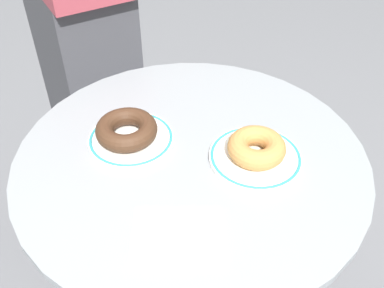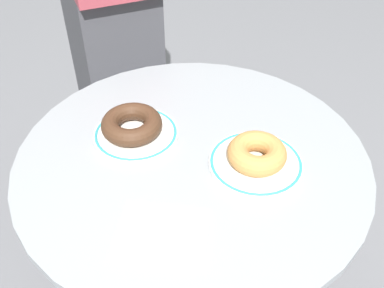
# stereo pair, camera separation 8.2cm
# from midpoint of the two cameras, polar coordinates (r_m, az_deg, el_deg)

# --- Properties ---
(cafe_table) EXTENTS (0.69, 0.69, 0.76)m
(cafe_table) POSITION_cam_midpoint_polar(r_m,az_deg,el_deg) (1.05, 2.30, -11.63)
(cafe_table) COLOR gray
(cafe_table) RESTS_ON ground
(plate_left) EXTENTS (0.17, 0.17, 0.01)m
(plate_left) POSITION_cam_midpoint_polar(r_m,az_deg,el_deg) (0.90, -4.71, 1.20)
(plate_left) COLOR white
(plate_left) RESTS_ON cafe_table
(plate_right) EXTENTS (0.18, 0.18, 0.01)m
(plate_right) POSITION_cam_midpoint_polar(r_m,az_deg,el_deg) (0.85, 11.07, -2.42)
(plate_right) COLOR white
(plate_right) RESTS_ON cafe_table
(donut_chocolate) EXTENTS (0.17, 0.17, 0.04)m
(donut_chocolate) POSITION_cam_midpoint_polar(r_m,az_deg,el_deg) (0.89, -5.24, 2.47)
(donut_chocolate) COLOR #422819
(donut_chocolate) RESTS_ON plate_left
(donut_old_fashioned) EXTENTS (0.14, 0.14, 0.04)m
(donut_old_fashioned) POSITION_cam_midpoint_polar(r_m,az_deg,el_deg) (0.83, 11.29, -1.16)
(donut_old_fashioned) COLOR #BC7F42
(donut_old_fashioned) RESTS_ON plate_right
(paper_napkin) EXTENTS (0.16, 0.12, 0.01)m
(paper_napkin) POSITION_cam_midpoint_polar(r_m,az_deg,el_deg) (0.73, -0.23, -11.47)
(paper_napkin) COLOR white
(paper_napkin) RESTS_ON cafe_table
(person_figure) EXTENTS (0.45, 0.50, 1.67)m
(person_figure) POSITION_cam_midpoint_polar(r_m,az_deg,el_deg) (1.36, -9.35, 17.86)
(person_figure) COLOR #3D3D42
(person_figure) RESTS_ON ground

